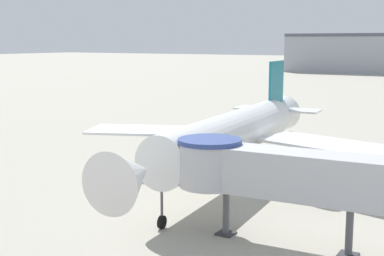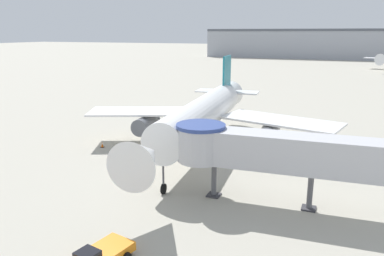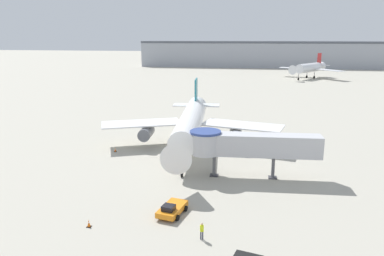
% 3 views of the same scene
% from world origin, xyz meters
% --- Properties ---
extents(ground_plane, '(800.00, 800.00, 0.00)m').
position_xyz_m(ground_plane, '(0.00, 0.00, 0.00)').
color(ground_plane, '#A8A393').
extents(main_airplane, '(31.17, 33.93, 10.29)m').
position_xyz_m(main_airplane, '(-0.73, 1.11, 4.34)').
color(main_airplane, white).
rests_on(main_airplane, ground_plane).
extents(jet_bridge, '(16.99, 4.30, 6.18)m').
position_xyz_m(jet_bridge, '(8.41, -9.84, 4.50)').
color(jet_bridge, '#B7B7BC').
rests_on(jet_bridge, ground_plane).
extents(traffic_cone_port_wing, '(0.43, 0.43, 0.71)m').
position_xyz_m(traffic_cone_port_wing, '(-12.53, -2.08, 0.34)').
color(traffic_cone_port_wing, black).
rests_on(traffic_cone_port_wing, ground_plane).
extents(terminal_building, '(138.75, 21.03, 15.25)m').
position_xyz_m(terminal_building, '(10.11, 175.00, 7.63)').
color(terminal_building, '#999EA8').
rests_on(terminal_building, ground_plane).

